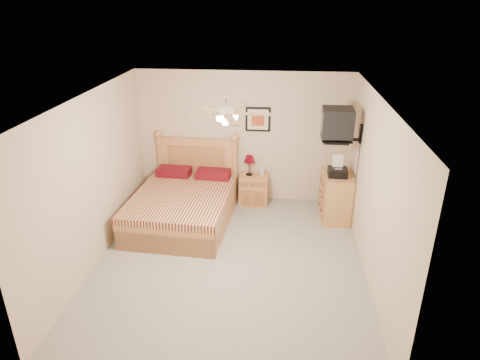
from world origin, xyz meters
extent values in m
plane|color=gray|center=(0.00, 0.00, 0.00)|extent=(4.50, 4.50, 0.00)
cube|color=white|center=(0.00, 0.00, 2.50)|extent=(4.00, 4.50, 0.04)
cube|color=beige|center=(0.00, 2.25, 1.25)|extent=(4.00, 0.04, 2.50)
cube|color=beige|center=(0.00, -2.25, 1.25)|extent=(4.00, 0.04, 2.50)
cube|color=beige|center=(-2.00, 0.00, 1.25)|extent=(0.04, 4.50, 2.50)
cube|color=beige|center=(2.00, 0.00, 1.25)|extent=(0.04, 4.50, 2.50)
cube|color=#B87446|center=(0.23, 2.00, 0.29)|extent=(0.54, 0.41, 0.58)
imported|color=silver|center=(0.38, 2.01, 0.69)|extent=(0.10, 0.10, 0.23)
cube|color=black|center=(0.27, 2.23, 1.62)|extent=(0.46, 0.04, 0.46)
cube|color=#AD7A45|center=(1.73, 1.54, 0.43)|extent=(0.54, 0.75, 0.86)
imported|color=beige|center=(1.67, 1.78, 0.87)|extent=(0.29, 0.33, 0.03)
imported|color=tan|center=(1.67, 1.80, 0.89)|extent=(0.18, 0.25, 0.02)
camera|label=1|loc=(0.69, -5.44, 3.74)|focal=32.00mm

